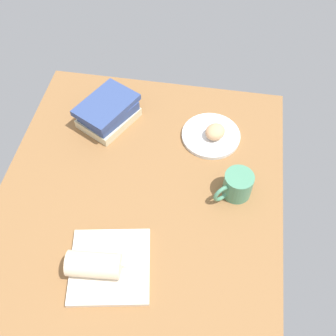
# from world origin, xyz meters

# --- Properties ---
(dining_table) EXTENTS (1.10, 0.90, 0.04)m
(dining_table) POSITION_xyz_m (0.00, 0.00, 0.02)
(dining_table) COLOR olive
(dining_table) RESTS_ON ground
(round_plate) EXTENTS (0.20, 0.20, 0.01)m
(round_plate) POSITION_xyz_m (0.30, -0.20, 0.05)
(round_plate) COLOR white
(round_plate) RESTS_ON dining_table
(scone_pastry) EXTENTS (0.10, 0.09, 0.05)m
(scone_pastry) POSITION_xyz_m (0.30, -0.21, 0.08)
(scone_pastry) COLOR tan
(scone_pastry) RESTS_ON round_plate
(square_plate) EXTENTS (0.26, 0.26, 0.02)m
(square_plate) POSITION_xyz_m (-0.22, 0.03, 0.05)
(square_plate) COLOR silver
(square_plate) RESTS_ON dining_table
(sauce_cup) EXTENTS (0.06, 0.06, 0.02)m
(sauce_cup) POSITION_xyz_m (-0.20, -0.01, 0.07)
(sauce_cup) COLOR silver
(sauce_cup) RESTS_ON square_plate
(breakfast_wrap) EXTENTS (0.08, 0.15, 0.07)m
(breakfast_wrap) POSITION_xyz_m (-0.24, 0.07, 0.09)
(breakfast_wrap) COLOR beige
(breakfast_wrap) RESTS_ON square_plate
(book_stack) EXTENTS (0.25, 0.22, 0.09)m
(book_stack) POSITION_xyz_m (0.32, 0.17, 0.08)
(book_stack) COLOR beige
(book_stack) RESTS_ON dining_table
(coffee_mug) EXTENTS (0.11, 0.12, 0.09)m
(coffee_mug) POSITION_xyz_m (0.08, -0.30, 0.08)
(coffee_mug) COLOR #4C8C6B
(coffee_mug) RESTS_ON dining_table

